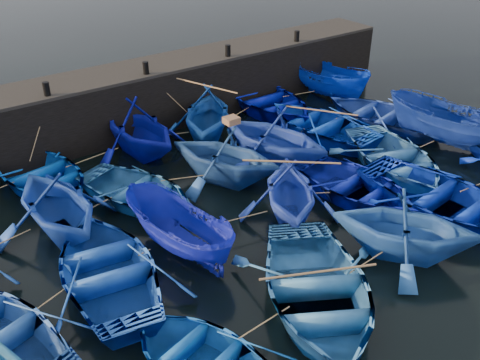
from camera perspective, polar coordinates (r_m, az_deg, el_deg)
ground at (r=16.29m, az=6.69°, el=-6.73°), size 120.00×120.00×0.00m
quay_wall at (r=23.42m, az=-10.68°, el=8.47°), size 26.00×2.50×2.50m
quay_top at (r=22.98m, az=-11.00°, el=11.50°), size 26.00×2.50×0.12m
bollard_1 at (r=20.78m, az=-19.95°, el=9.13°), size 0.24×0.24×0.50m
bollard_2 at (r=22.11m, az=-10.02°, el=11.70°), size 0.24×0.24×0.50m
bollard_3 at (r=24.04m, az=-1.30°, el=13.64°), size 0.24×0.24×0.50m
bollard_4 at (r=26.43m, az=6.08°, el=15.03°), size 0.24×0.24×0.50m
boat_1 at (r=19.83m, az=-20.49°, el=0.49°), size 4.54×5.69×1.06m
boat_2 at (r=20.95m, az=-10.80°, el=5.52°), size 4.18×4.74×2.32m
boat_3 at (r=21.92m, az=-3.54°, el=7.13°), size 5.67×5.76×2.30m
boat_4 at (r=24.73m, az=2.96°, el=8.47°), size 4.00×5.57×1.15m
boat_5 at (r=26.59m, az=9.42°, el=10.44°), size 2.26×4.84×1.81m
boat_7 at (r=16.83m, az=-18.95°, el=-2.30°), size 4.02×4.59×2.29m
boat_8 at (r=18.11m, az=-10.90°, el=-1.15°), size 4.73×5.43×0.94m
boat_9 at (r=18.72m, az=-1.64°, el=2.76°), size 5.12×5.37×2.20m
boat_10 at (r=19.90m, az=3.62°, el=4.76°), size 5.08×5.49×2.39m
boat_11 at (r=22.66m, az=8.57°, el=5.98°), size 4.39×5.70×1.10m
boat_12 at (r=24.09m, az=14.86°, el=6.77°), size 4.76×5.91×1.09m
boat_14 at (r=14.85m, az=-13.88°, el=-9.10°), size 4.58×5.79×1.08m
boat_15 at (r=15.43m, az=-6.67°, el=-5.40°), size 2.35×4.37×1.60m
boat_16 at (r=16.89m, az=5.35°, el=-1.10°), size 4.80×4.94×1.98m
boat_17 at (r=18.45m, az=12.16°, el=-0.56°), size 4.00×5.20×1.00m
boat_18 at (r=20.48m, az=16.20°, el=2.27°), size 5.17×6.10×1.08m
boat_19 at (r=22.76m, az=21.51°, el=5.46°), size 3.64×5.47×1.98m
boat_22 at (r=13.83m, az=8.19°, el=-11.61°), size 6.25×6.84×1.16m
boat_23 at (r=15.76m, az=17.32°, el=-4.64°), size 5.32×5.44×2.17m
boat_24 at (r=18.32m, az=20.92°, el=-1.88°), size 4.67×6.16×1.20m
wooden_crate at (r=18.35m, az=-0.92°, el=6.39°), size 0.49×0.44×0.23m
mooring_ropes at (r=19.06m, az=-3.32°, el=2.45°), size 18.32×12.05×2.10m
loose_oars at (r=18.22m, az=4.35°, el=3.85°), size 9.44×12.05×1.26m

